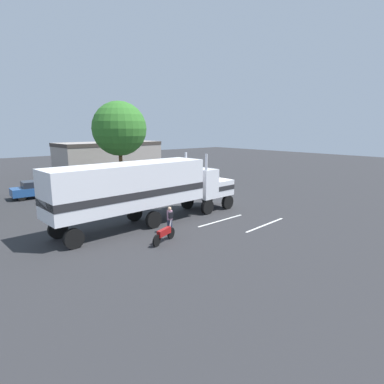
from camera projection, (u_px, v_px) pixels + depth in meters
The scene contains 9 objects.
ground_plane at pixel (213, 206), 26.57m from camera, with size 120.00×120.00×0.00m, color #2D2D30.
lane_stripe_near at pixel (221, 221), 22.26m from camera, with size 4.40×0.16×0.01m, color silver.
lane_stripe_mid at pixel (265, 225), 21.26m from camera, with size 4.40×0.16×0.01m, color silver.
semi_truck at pixel (144, 187), 21.01m from camera, with size 14.27×3.52×4.50m.
person_bystander at pixel (170, 219), 19.53m from camera, with size 0.37×0.47×1.63m.
parked_car at pixel (37, 189), 29.57m from camera, with size 4.49×2.02×1.57m.
motorcycle at pixel (164, 234), 17.94m from camera, with size 2.01×0.85×1.12m.
tree_center at pixel (119, 129), 37.94m from camera, with size 6.42×6.42×9.48m.
building_backdrop at pixel (109, 155), 47.99m from camera, with size 15.34×6.79×4.29m.
Camera 1 is at (-18.14, -18.47, 6.31)m, focal length 29.95 mm.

